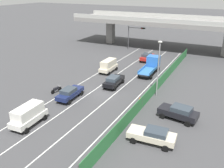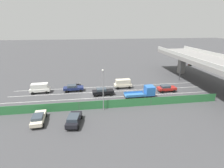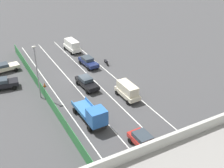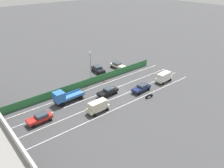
{
  "view_description": "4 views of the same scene",
  "coord_description": "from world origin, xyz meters",
  "px_view_note": "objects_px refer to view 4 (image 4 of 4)",
  "views": [
    {
      "loc": [
        15.54,
        -27.89,
        14.23
      ],
      "look_at": [
        0.86,
        0.83,
        1.13
      ],
      "focal_mm": 38.92,
      "sensor_mm": 36.0,
      "label": 1
    },
    {
      "loc": [
        34.84,
        -0.12,
        14.98
      ],
      "look_at": [
        -0.77,
        4.94,
        2.16
      ],
      "focal_mm": 26.96,
      "sensor_mm": 36.0,
      "label": 2
    },
    {
      "loc": [
        14.56,
        36.99,
        21.07
      ],
      "look_at": [
        -2.84,
        4.9,
        0.86
      ],
      "focal_mm": 45.91,
      "sensor_mm": 36.0,
      "label": 3
    },
    {
      "loc": [
        -32.61,
        28.65,
        23.62
      ],
      "look_at": [
        1.5,
        0.55,
        1.42
      ],
      "focal_mm": 36.41,
      "sensor_mm": 36.0,
      "label": 4
    }
  ],
  "objects_px": {
    "street_lamp": "(91,65)",
    "traffic_light": "(1,140)",
    "motorcycle": "(149,96)",
    "flatbed_truck_blue": "(64,97)",
    "parked_sedan_cream": "(118,65)",
    "car_sedan_black": "(108,91)",
    "car_van_cream": "(98,106)",
    "traffic_cone": "(104,81)",
    "car_sedan_red": "(40,118)",
    "car_sedan_navy": "(142,88)",
    "car_van_white": "(164,77)",
    "parked_sedan_dark": "(98,69)"
  },
  "relations": [
    {
      "from": "traffic_light",
      "to": "street_lamp",
      "type": "bearing_deg",
      "value": -60.86
    },
    {
      "from": "car_sedan_red",
      "to": "motorcycle",
      "type": "xyz_separation_m",
      "value": [
        -6.27,
        -20.86,
        -0.42
      ]
    },
    {
      "from": "motorcycle",
      "to": "parked_sedan_cream",
      "type": "height_order",
      "value": "parked_sedan_cream"
    },
    {
      "from": "car_van_white",
      "to": "parked_sedan_cream",
      "type": "relative_size",
      "value": 0.95
    },
    {
      "from": "flatbed_truck_blue",
      "to": "parked_sedan_cream",
      "type": "relative_size",
      "value": 1.34
    },
    {
      "from": "car_van_cream",
      "to": "motorcycle",
      "type": "height_order",
      "value": "car_van_cream"
    },
    {
      "from": "car_sedan_navy",
      "to": "flatbed_truck_blue",
      "type": "bearing_deg",
      "value": 67.86
    },
    {
      "from": "car_sedan_black",
      "to": "flatbed_truck_blue",
      "type": "distance_m",
      "value": 9.28
    },
    {
      "from": "motorcycle",
      "to": "parked_sedan_cream",
      "type": "xyz_separation_m",
      "value": [
        16.07,
        -5.29,
        0.41
      ]
    },
    {
      "from": "car_van_cream",
      "to": "parked_sedan_cream",
      "type": "height_order",
      "value": "car_van_cream"
    },
    {
      "from": "car_sedan_navy",
      "to": "car_van_cream",
      "type": "height_order",
      "value": "car_van_cream"
    },
    {
      "from": "car_van_white",
      "to": "traffic_light",
      "type": "height_order",
      "value": "traffic_light"
    },
    {
      "from": "car_sedan_navy",
      "to": "car_van_cream",
      "type": "relative_size",
      "value": 1.09
    },
    {
      "from": "car_van_white",
      "to": "traffic_cone",
      "type": "relative_size",
      "value": 6.34
    },
    {
      "from": "car_van_cream",
      "to": "parked_sedan_cream",
      "type": "relative_size",
      "value": 0.92
    },
    {
      "from": "flatbed_truck_blue",
      "to": "street_lamp",
      "type": "distance_m",
      "value": 10.5
    },
    {
      "from": "parked_sedan_cream",
      "to": "traffic_light",
      "type": "bearing_deg",
      "value": 115.07
    },
    {
      "from": "parked_sedan_cream",
      "to": "traffic_light",
      "type": "height_order",
      "value": "traffic_light"
    },
    {
      "from": "street_lamp",
      "to": "motorcycle",
      "type": "bearing_deg",
      "value": -157.69
    },
    {
      "from": "parked_sedan_dark",
      "to": "traffic_light",
      "type": "xyz_separation_m",
      "value": [
        -16.96,
        27.94,
        2.99
      ]
    },
    {
      "from": "flatbed_truck_blue",
      "to": "car_van_white",
      "type": "bearing_deg",
      "value": -105.4
    },
    {
      "from": "car_van_cream",
      "to": "flatbed_truck_blue",
      "type": "height_order",
      "value": "flatbed_truck_blue"
    },
    {
      "from": "car_sedan_red",
      "to": "motorcycle",
      "type": "height_order",
      "value": "car_sedan_red"
    },
    {
      "from": "traffic_cone",
      "to": "car_sedan_red",
      "type": "bearing_deg",
      "value": 106.68
    },
    {
      "from": "flatbed_truck_blue",
      "to": "motorcycle",
      "type": "relative_size",
      "value": 3.25
    },
    {
      "from": "car_sedan_navy",
      "to": "motorcycle",
      "type": "bearing_deg",
      "value": 164.55
    },
    {
      "from": "car_sedan_navy",
      "to": "flatbed_truck_blue",
      "type": "distance_m",
      "value": 16.69
    },
    {
      "from": "flatbed_truck_blue",
      "to": "car_sedan_black",
      "type": "bearing_deg",
      "value": -109.04
    },
    {
      "from": "parked_sedan_cream",
      "to": "traffic_cone",
      "type": "distance_m",
      "value": 9.03
    },
    {
      "from": "car_van_cream",
      "to": "street_lamp",
      "type": "height_order",
      "value": "street_lamp"
    },
    {
      "from": "car_sedan_red",
      "to": "motorcycle",
      "type": "relative_size",
      "value": 2.22
    },
    {
      "from": "motorcycle",
      "to": "street_lamp",
      "type": "xyz_separation_m",
      "value": [
        13.13,
        5.39,
        4.18
      ]
    },
    {
      "from": "car_sedan_black",
      "to": "flatbed_truck_blue",
      "type": "relative_size",
      "value": 0.76
    },
    {
      "from": "car_sedan_navy",
      "to": "street_lamp",
      "type": "distance_m",
      "value": 12.45
    },
    {
      "from": "car_van_cream",
      "to": "traffic_light",
      "type": "relative_size",
      "value": 0.79
    },
    {
      "from": "traffic_light",
      "to": "traffic_cone",
      "type": "bearing_deg",
      "value": -66.1
    },
    {
      "from": "motorcycle",
      "to": "car_van_cream",
      "type": "bearing_deg",
      "value": 77.32
    },
    {
      "from": "street_lamp",
      "to": "traffic_light",
      "type": "bearing_deg",
      "value": 119.14
    },
    {
      "from": "motorcycle",
      "to": "street_lamp",
      "type": "distance_m",
      "value": 14.79
    },
    {
      "from": "motorcycle",
      "to": "street_lamp",
      "type": "bearing_deg",
      "value": 22.31
    },
    {
      "from": "car_van_white",
      "to": "car_sedan_navy",
      "type": "bearing_deg",
      "value": 89.84
    },
    {
      "from": "car_van_cream",
      "to": "traffic_cone",
      "type": "relative_size",
      "value": 6.14
    },
    {
      "from": "car_van_white",
      "to": "parked_sedan_cream",
      "type": "distance_m",
      "value": 13.42
    },
    {
      "from": "car_sedan_navy",
      "to": "parked_sedan_cream",
      "type": "xyz_separation_m",
      "value": [
        13.06,
        -4.46,
        -0.01
      ]
    },
    {
      "from": "car_sedan_navy",
      "to": "street_lamp",
      "type": "xyz_separation_m",
      "value": [
        10.11,
        6.22,
        3.76
      ]
    },
    {
      "from": "car_sedan_black",
      "to": "parked_sedan_dark",
      "type": "bearing_deg",
      "value": -26.53
    },
    {
      "from": "car_sedan_red",
      "to": "flatbed_truck_blue",
      "type": "relative_size",
      "value": 0.68
    },
    {
      "from": "car_sedan_red",
      "to": "parked_sedan_cream",
      "type": "relative_size",
      "value": 0.92
    },
    {
      "from": "car_van_cream",
      "to": "motorcycle",
      "type": "relative_size",
      "value": 2.23
    },
    {
      "from": "car_van_cream",
      "to": "traffic_cone",
      "type": "bearing_deg",
      "value": -43.12
    }
  ]
}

